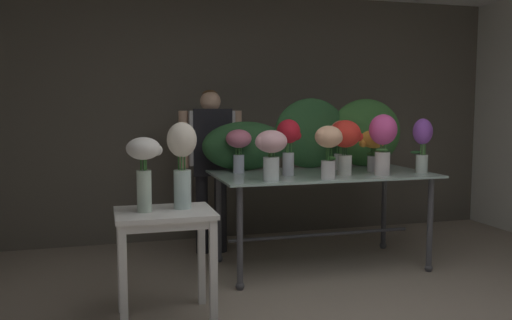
# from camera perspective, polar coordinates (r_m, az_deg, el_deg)

# --- Properties ---
(ground_plane) EXTENTS (7.79, 7.79, 0.00)m
(ground_plane) POSITION_cam_1_polar(r_m,az_deg,el_deg) (4.65, 4.38, -12.37)
(ground_plane) COLOR gray
(wall_back) EXTENTS (6.00, 0.12, 2.66)m
(wall_back) POSITION_cam_1_polar(r_m,az_deg,el_deg) (5.96, -0.96, 4.68)
(wall_back) COLOR #5B564C
(wall_back) RESTS_ON ground
(display_table_glass) EXTENTS (1.91, 1.00, 0.86)m
(display_table_glass) POSITION_cam_1_polar(r_m,az_deg,el_deg) (4.80, 7.01, -2.81)
(display_table_glass) COLOR #ABC8BE
(display_table_glass) RESTS_ON ground
(side_table_white) EXTENTS (0.65, 0.52, 0.75)m
(side_table_white) POSITION_cam_1_polar(r_m,az_deg,el_deg) (3.66, -9.72, -7.16)
(side_table_white) COLOR white
(side_table_white) RESTS_ON ground
(florist) EXTENTS (0.62, 0.24, 1.60)m
(florist) POSITION_cam_1_polar(r_m,az_deg,el_deg) (5.21, -4.83, 0.82)
(florist) COLOR #232328
(florist) RESTS_ON ground
(foliage_backdrop) EXTENTS (2.00, 0.29, 0.67)m
(foliage_backdrop) POSITION_cam_1_polar(r_m,az_deg,el_deg) (5.13, 6.22, 2.48)
(foliage_backdrop) COLOR #28562D
(foliage_backdrop) RESTS_ON display_table_glass
(vase_crimson_tulips) EXTENTS (0.22, 0.20, 0.48)m
(vase_crimson_tulips) POSITION_cam_1_polar(r_m,az_deg,el_deg) (4.53, 3.51, 2.18)
(vase_crimson_tulips) COLOR silver
(vase_crimson_tulips) RESTS_ON display_table_glass
(vase_fuchsia_ranunculus) EXTENTS (0.24, 0.24, 0.52)m
(vase_fuchsia_ranunculus) POSITION_cam_1_polar(r_m,az_deg,el_deg) (4.67, 13.40, 2.30)
(vase_fuchsia_ranunculus) COLOR silver
(vase_fuchsia_ranunculus) RESTS_ON display_table_glass
(vase_coral_lilies) EXTENTS (0.24, 0.20, 0.46)m
(vase_coral_lilies) POSITION_cam_1_polar(r_m,az_deg,el_deg) (5.05, 8.94, 2.33)
(vase_coral_lilies) COLOR silver
(vase_coral_lilies) RESTS_ON display_table_glass
(vase_sunset_hydrangea) EXTENTS (0.28, 0.24, 0.38)m
(vase_sunset_hydrangea) POSITION_cam_1_polar(r_m,az_deg,el_deg) (4.93, 12.43, 1.73)
(vase_sunset_hydrangea) COLOR silver
(vase_sunset_hydrangea) RESTS_ON display_table_glass
(vase_scarlet_roses) EXTENTS (0.29, 0.27, 0.47)m
(vase_scarlet_roses) POSITION_cam_1_polar(r_m,az_deg,el_deg) (4.62, 9.52, 2.20)
(vase_scarlet_roses) COLOR silver
(vase_scarlet_roses) RESTS_ON display_table_glass
(vase_rosy_carnations) EXTENTS (0.23, 0.23, 0.39)m
(vase_rosy_carnations) POSITION_cam_1_polar(r_m,az_deg,el_deg) (4.71, -1.88, 1.71)
(vase_rosy_carnations) COLOR silver
(vase_rosy_carnations) RESTS_ON display_table_glass
(vase_violet_anemones) EXTENTS (0.18, 0.17, 0.48)m
(vase_violet_anemones) POSITION_cam_1_polar(r_m,az_deg,el_deg) (4.94, 17.35, 1.95)
(vase_violet_anemones) COLOR silver
(vase_violet_anemones) RESTS_ON display_table_glass
(vase_peach_stock) EXTENTS (0.23, 0.22, 0.43)m
(vase_peach_stock) POSITION_cam_1_polar(r_m,az_deg,el_deg) (4.35, 7.77, 1.71)
(vase_peach_stock) COLOR silver
(vase_peach_stock) RESTS_ON display_table_glass
(vase_blush_freesia) EXTENTS (0.26, 0.25, 0.40)m
(vase_blush_freesia) POSITION_cam_1_polar(r_m,az_deg,el_deg) (4.21, 1.57, 1.19)
(vase_blush_freesia) COLOR silver
(vase_blush_freesia) RESTS_ON display_table_glass
(vase_white_roses_tall) EXTENTS (0.24, 0.22, 0.49)m
(vase_white_roses_tall) POSITION_cam_1_polar(r_m,az_deg,el_deg) (3.57, -11.91, -0.29)
(vase_white_roses_tall) COLOR silver
(vase_white_roses_tall) RESTS_ON side_table_white
(vase_cream_lisianthus_tall) EXTENTS (0.20, 0.20, 0.59)m
(vase_cream_lisianthus_tall) POSITION_cam_1_polar(r_m,az_deg,el_deg) (3.65, -7.88, 0.24)
(vase_cream_lisianthus_tall) COLOR silver
(vase_cream_lisianthus_tall) RESTS_ON side_table_white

